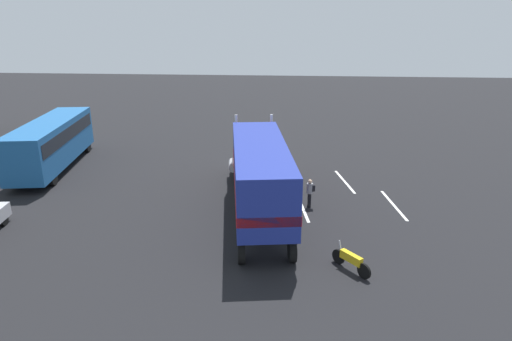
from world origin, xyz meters
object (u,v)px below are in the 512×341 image
semi_truck (259,169)px  person_bystander (310,192)px  parked_bus (52,140)px  motorcycle (351,260)px

semi_truck → person_bystander: (1.03, -2.80, -1.63)m
parked_bus → semi_truck: bearing=-113.5°
parked_bus → motorcycle: 23.09m
person_bystander → parked_bus: parked_bus is taller
person_bystander → motorcycle: person_bystander is taller
semi_truck → motorcycle: 7.47m
semi_truck → motorcycle: (-5.72, -4.34, -2.04)m
parked_bus → motorcycle: size_ratio=6.72×
semi_truck → person_bystander: semi_truck is taller
semi_truck → motorcycle: semi_truck is taller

